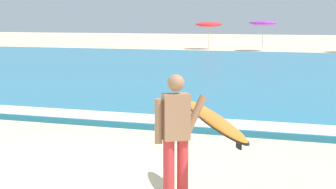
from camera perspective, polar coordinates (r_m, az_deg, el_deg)
ground_plane at (r=8.55m, az=-12.12°, el=-8.88°), size 160.00×160.00×0.00m
sea at (r=25.54m, az=9.75°, el=2.41°), size 120.00×28.00×0.14m
surf_foam at (r=12.65m, az=-0.84°, el=-2.58°), size 120.00×1.09×0.01m
surfer_with_board at (r=7.19m, az=2.63°, el=-3.43°), size 1.59×2.21×1.73m
beach_umbrella_0 at (r=44.93m, az=4.26°, el=7.25°), size 2.18×2.19×2.25m
beach_umbrella_1 at (r=43.06m, az=9.80°, el=7.30°), size 2.12×2.12×2.33m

